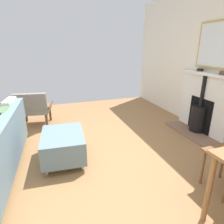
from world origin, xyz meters
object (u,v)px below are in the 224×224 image
(fireplace, at_px, (204,107))
(armchair_accent, at_px, (33,107))
(mantel_bowl_near, at_px, (200,70))
(mantel_bowl_far, at_px, (224,73))
(ottoman, at_px, (63,144))

(fireplace, height_order, armchair_accent, fireplace)
(fireplace, height_order, mantel_bowl_near, mantel_bowl_near)
(mantel_bowl_far, relative_size, ottoman, 0.19)
(fireplace, xyz_separation_m, mantel_bowl_far, (-0.00, 0.31, 0.67))
(ottoman, distance_m, armchair_accent, 1.52)
(fireplace, bearing_deg, mantel_bowl_far, 90.66)
(mantel_bowl_far, xyz_separation_m, armchair_accent, (3.06, -1.60, -0.75))
(fireplace, distance_m, ottoman, 2.63)
(fireplace, xyz_separation_m, mantel_bowl_near, (-0.00, -0.23, 0.67))
(mantel_bowl_far, bearing_deg, armchair_accent, -27.51)
(mantel_bowl_near, xyz_separation_m, ottoman, (2.62, 0.39, -0.92))
(mantel_bowl_far, bearing_deg, mantel_bowl_near, -90.00)
(mantel_bowl_near, distance_m, mantel_bowl_far, 0.54)
(ottoman, bearing_deg, mantel_bowl_far, 176.74)
(fireplace, bearing_deg, mantel_bowl_near, -90.87)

